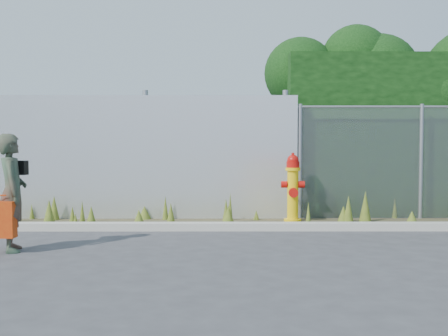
% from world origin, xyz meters
% --- Properties ---
extents(ground, '(80.00, 80.00, 0.00)m').
position_xyz_m(ground, '(0.00, 0.00, 0.00)').
color(ground, '#3B3A3D').
rests_on(ground, ground).
extents(curb, '(16.00, 0.22, 0.12)m').
position_xyz_m(curb, '(0.00, 1.80, 0.06)').
color(curb, '#A8A497').
rests_on(curb, ground).
extents(weed_strip, '(16.00, 1.33, 0.55)m').
position_xyz_m(weed_strip, '(-0.07, 2.46, 0.14)').
color(weed_strip, '#423B26').
rests_on(weed_strip, ground).
extents(corrugated_fence, '(8.50, 0.21, 2.30)m').
position_xyz_m(corrugated_fence, '(-3.25, 3.01, 1.10)').
color(corrugated_fence, silver).
rests_on(corrugated_fence, ground).
extents(fire_hydrant, '(0.40, 0.36, 1.20)m').
position_xyz_m(fire_hydrant, '(0.88, 2.63, 0.58)').
color(fire_hydrant, yellow).
rests_on(fire_hydrant, ground).
extents(woman, '(0.52, 0.64, 1.50)m').
position_xyz_m(woman, '(-3.00, 0.19, 0.75)').
color(woman, '#106A46').
rests_on(woman, ground).
extents(black_shoulder_bag, '(0.24, 0.10, 0.18)m').
position_xyz_m(black_shoulder_bag, '(-2.96, 0.29, 1.06)').
color(black_shoulder_bag, black).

